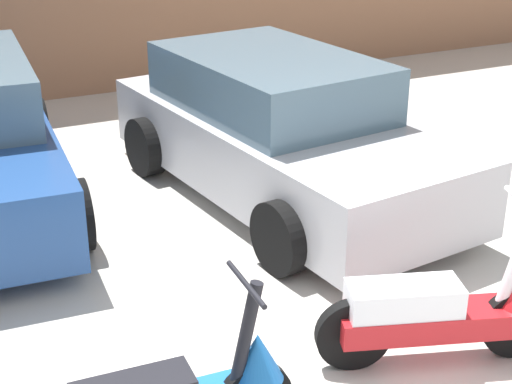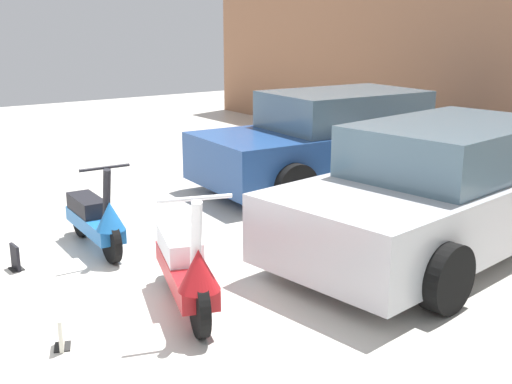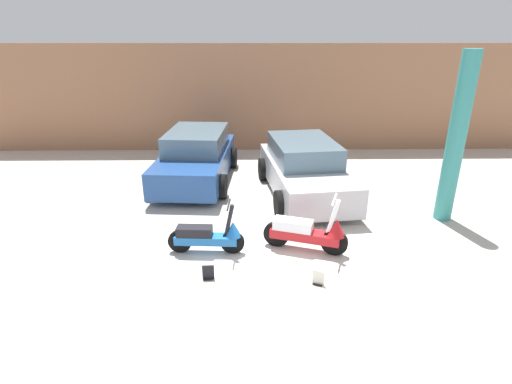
# 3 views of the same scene
# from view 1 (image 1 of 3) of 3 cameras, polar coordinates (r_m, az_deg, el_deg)

# --- Properties ---
(scooter_front_right) EXTENTS (1.57, 0.80, 1.13)m
(scooter_front_right) POSITION_cam_1_polar(r_m,az_deg,el_deg) (5.33, 13.84, -8.22)
(scooter_front_right) COLOR black
(scooter_front_right) RESTS_ON ground_plane
(car_rear_center) EXTENTS (2.34, 4.24, 1.38)m
(car_rear_center) POSITION_cam_1_polar(r_m,az_deg,el_deg) (7.62, 1.72, 4.43)
(car_rear_center) COLOR #B7B7BC
(car_rear_center) RESTS_ON ground_plane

